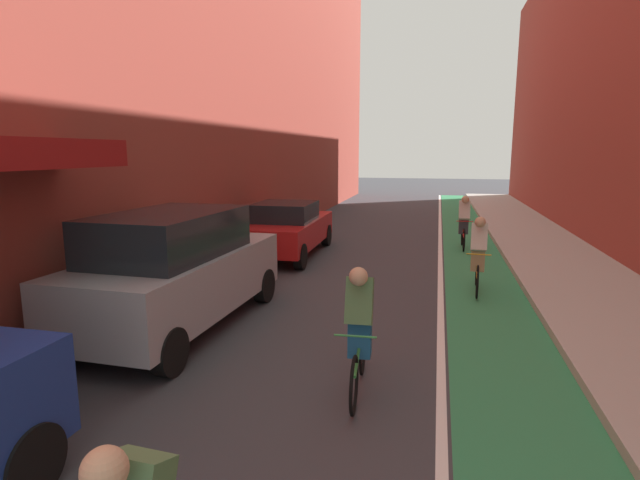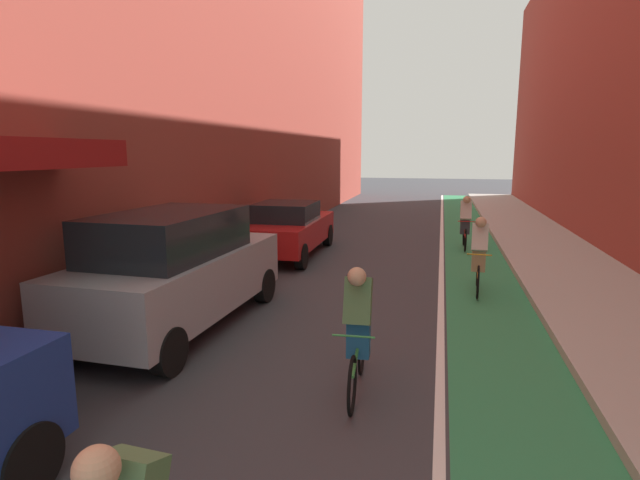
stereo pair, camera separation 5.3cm
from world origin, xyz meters
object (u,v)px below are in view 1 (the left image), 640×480
parked_suv_silver (177,269)px  cyclist_mid (359,329)px  cyclist_far (464,221)px  cyclist_trailing (478,252)px  parked_sedan_red (287,228)px

parked_suv_silver → cyclist_mid: parked_suv_silver is taller
parked_suv_silver → cyclist_far: bearing=59.5°
cyclist_trailing → parked_suv_silver: bearing=-145.2°
cyclist_mid → cyclist_far: 10.04m
cyclist_trailing → parked_sedan_red: bearing=152.2°
cyclist_trailing → cyclist_far: 4.92m
parked_suv_silver → cyclist_trailing: 6.10m
parked_sedan_red → cyclist_trailing: 5.66m
parked_suv_silver → cyclist_mid: bearing=-24.8°
cyclist_mid → cyclist_trailing: bearing=70.8°
parked_sedan_red → cyclist_mid: bearing=-66.8°
parked_suv_silver → cyclist_trailing: size_ratio=2.62×
parked_suv_silver → parked_sedan_red: size_ratio=1.02×
parked_suv_silver → cyclist_mid: (3.27, -1.51, -0.21)m
parked_sedan_red → cyclist_far: 5.43m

